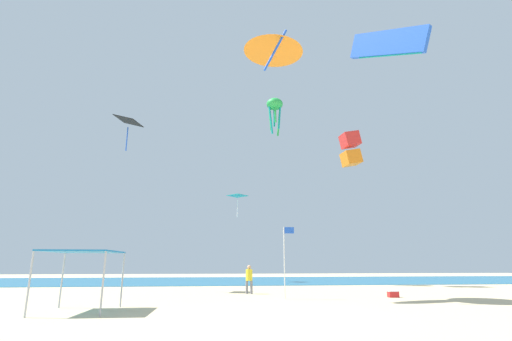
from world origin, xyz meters
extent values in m
cube|color=beige|center=(0.00, 0.00, -0.05)|extent=(110.00, 110.00, 0.10)
cube|color=#1E6B93|center=(0.00, 27.89, 0.01)|extent=(110.00, 20.05, 0.03)
cylinder|color=#B2B2B7|center=(-8.86, 0.03, 1.15)|extent=(0.07, 0.07, 2.30)
cylinder|color=#B2B2B7|center=(-6.30, 0.03, 1.15)|extent=(0.07, 0.07, 2.30)
cylinder|color=#B2B2B7|center=(-8.86, 3.02, 1.15)|extent=(0.07, 0.07, 2.30)
cylinder|color=#B2B2B7|center=(-6.30, 3.02, 1.15)|extent=(0.07, 0.07, 2.30)
cube|color=#1972B7|center=(-7.58, 1.53, 2.33)|extent=(2.63, 3.06, 0.06)
cylinder|color=slate|center=(-0.17, 9.66, 0.40)|extent=(0.16, 0.16, 0.80)
cylinder|color=slate|center=(0.11, 9.52, 0.40)|extent=(0.16, 0.16, 0.80)
cylinder|color=yellow|center=(-0.03, 9.59, 1.15)|extent=(0.42, 0.42, 0.69)
sphere|color=tan|center=(-0.03, 9.59, 1.62)|extent=(0.26, 0.26, 0.26)
cylinder|color=silver|center=(1.58, 5.97, 1.92)|extent=(0.06, 0.06, 3.83)
cube|color=blue|center=(1.89, 5.97, 3.66)|extent=(0.55, 0.02, 0.35)
cube|color=red|center=(7.80, 6.23, 0.16)|extent=(0.56, 0.36, 0.32)
cube|color=white|center=(7.80, 6.23, 0.34)|extent=(0.57, 0.37, 0.03)
cube|color=teal|center=(0.07, 24.92, 8.95)|extent=(2.41, 2.41, 0.04)
cylinder|color=white|center=(0.07, 24.92, 7.55)|extent=(0.11, 0.11, 1.81)
cube|color=blue|center=(7.49, 3.54, 14.33)|extent=(3.11, 4.30, 3.03)
cube|color=teal|center=(7.49, 3.54, 13.67)|extent=(2.31, 3.22, 1.67)
ellipsoid|color=green|center=(3.40, 19.59, 17.43)|extent=(1.70, 1.70, 1.18)
cylinder|color=green|center=(3.38, 19.09, 16.16)|extent=(0.19, 0.36, 1.82)
cylinder|color=teal|center=(3.82, 19.32, 15.89)|extent=(0.38, 0.31, 2.37)
cylinder|color=green|center=(3.84, 19.82, 15.62)|extent=(0.44, 0.31, 2.91)
cylinder|color=teal|center=(3.42, 20.09, 16.16)|extent=(0.19, 0.36, 1.82)
cylinder|color=green|center=(2.98, 19.86, 15.89)|extent=(0.38, 0.31, 2.37)
cylinder|color=teal|center=(2.96, 19.36, 15.62)|extent=(0.44, 0.31, 2.91)
cube|color=red|center=(9.95, 16.82, 12.94)|extent=(1.79, 1.59, 1.53)
cube|color=orange|center=(9.95, 16.82, 11.19)|extent=(1.79, 1.59, 1.53)
cone|color=orange|center=(1.18, 6.29, 15.37)|extent=(4.16, 4.13, 0.90)
cylinder|color=blue|center=(1.03, 4.67, 14.15)|extent=(1.45, 0.27, 2.73)
cube|color=black|center=(-9.12, 13.08, 12.53)|extent=(2.14, 2.18, 0.53)
cylinder|color=blue|center=(-9.12, 13.08, 11.07)|extent=(0.10, 0.10, 1.88)
camera|label=1|loc=(-2.25, -14.76, 1.87)|focal=26.13mm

